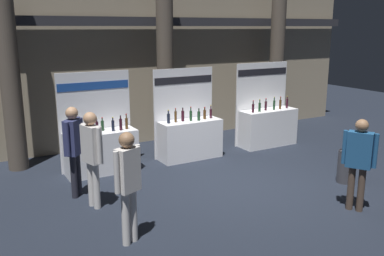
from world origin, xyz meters
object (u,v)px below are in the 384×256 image
at_px(exhibitor_booth_2, 267,124).
at_px(visitor_2, 128,179).
at_px(exhibitor_booth_1, 189,135).
at_px(visitor_0, 359,157).
at_px(exhibitor_booth_0, 101,148).
at_px(visitor_3, 92,151).
at_px(visitor_5, 74,143).
at_px(trash_bin, 346,166).

height_order(exhibitor_booth_2, visitor_2, exhibitor_booth_2).
distance_m(exhibitor_booth_1, exhibitor_booth_2, 2.51).
bearing_deg(visitor_0, exhibitor_booth_0, 7.60).
bearing_deg(visitor_0, visitor_3, 28.21).
height_order(exhibitor_booth_1, visitor_0, exhibitor_booth_1).
bearing_deg(visitor_2, visitor_3, 69.49).
distance_m(visitor_0, visitor_5, 5.32).
height_order(trash_bin, visitor_3, visitor_3).
bearing_deg(exhibitor_booth_0, visitor_2, -100.74).
bearing_deg(visitor_3, exhibitor_booth_0, 143.79).
height_order(exhibitor_booth_2, visitor_3, exhibitor_booth_2).
xyz_separation_m(exhibitor_booth_2, visitor_2, (-5.47, -3.35, 0.45)).
bearing_deg(exhibitor_booth_2, visitor_2, -148.48).
bearing_deg(visitor_3, trash_bin, 59.82).
distance_m(exhibitor_booth_1, trash_bin, 3.83).
relative_size(visitor_0, visitor_5, 0.95).
distance_m(exhibitor_booth_0, visitor_2, 3.52).
distance_m(visitor_2, visitor_3, 1.60).
bearing_deg(visitor_5, visitor_2, 46.88).
xyz_separation_m(trash_bin, visitor_2, (-5.04, -0.17, 0.70)).
height_order(exhibitor_booth_1, trash_bin, exhibitor_booth_1).
bearing_deg(visitor_2, visitor_0, -35.86).
relative_size(exhibitor_booth_1, visitor_3, 1.25).
height_order(trash_bin, visitor_0, visitor_0).
bearing_deg(exhibitor_booth_0, exhibitor_booth_1, -1.00).
xyz_separation_m(exhibitor_booth_1, visitor_5, (-3.19, -1.10, 0.50)).
bearing_deg(trash_bin, visitor_3, 164.40).
bearing_deg(visitor_3, visitor_5, 177.78).
height_order(exhibitor_booth_0, exhibitor_booth_2, exhibitor_booth_2).
xyz_separation_m(visitor_0, visitor_2, (-4.04, 0.91, 0.03)).
bearing_deg(visitor_2, exhibitor_booth_2, 8.34).
relative_size(trash_bin, visitor_5, 0.40).
bearing_deg(visitor_2, exhibitor_booth_1, 25.63).
xyz_separation_m(exhibitor_booth_1, visitor_0, (1.07, -4.29, 0.43)).
bearing_deg(visitor_2, visitor_5, 72.44).
bearing_deg(trash_bin, visitor_0, -132.77).
height_order(exhibitor_booth_1, visitor_5, exhibitor_booth_1).
bearing_deg(exhibitor_booth_1, visitor_3, -149.55).
distance_m(exhibitor_booth_2, visitor_3, 5.84).
xyz_separation_m(exhibitor_booth_2, visitor_5, (-5.69, -1.07, 0.48)).
xyz_separation_m(exhibitor_booth_2, visitor_3, (-5.54, -1.76, 0.48)).
height_order(exhibitor_booth_1, visitor_3, exhibitor_booth_1).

